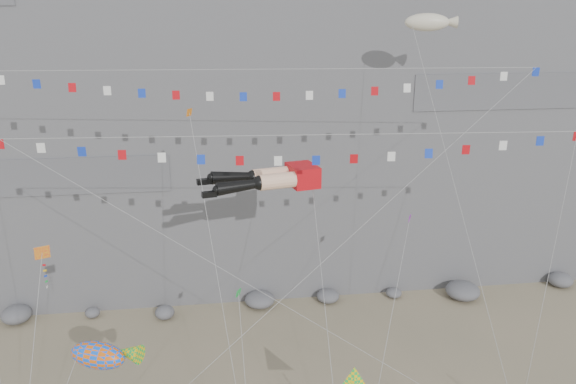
{
  "coord_description": "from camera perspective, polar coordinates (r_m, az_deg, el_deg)",
  "views": [
    {
      "loc": [
        -3.35,
        -26.27,
        24.23
      ],
      "look_at": [
        1.39,
        9.0,
        12.87
      ],
      "focal_mm": 35.0,
      "sensor_mm": 36.0,
      "label": 1
    }
  ],
  "objects": [
    {
      "name": "small_kite_c",
      "position": [
        32.88,
        -5.03,
        -10.63
      ],
      "size": [
        1.0,
        10.2,
        13.04
      ],
      "color": "green",
      "rests_on": "ground"
    },
    {
      "name": "cliff",
      "position": [
        58.38,
        -4.6,
        18.41
      ],
      "size": [
        80.0,
        28.0,
        50.0
      ],
      "primitive_type": "cube",
      "color": "slate",
      "rests_on": "ground"
    },
    {
      "name": "small_kite_b",
      "position": [
        36.94,
        12.15,
        -3.27
      ],
      "size": [
        7.2,
        13.15,
        18.29
      ],
      "color": "purple",
      "rests_on": "ground"
    },
    {
      "name": "flag_banner_upper",
      "position": [
        35.24,
        -2.94,
        12.31
      ],
      "size": [
        35.06,
        14.04,
        27.76
      ],
      "color": "red",
      "rests_on": "ground"
    },
    {
      "name": "small_kite_a",
      "position": [
        35.24,
        -9.84,
        7.05
      ],
      "size": [
        3.56,
        14.5,
        23.19
      ],
      "color": "orange",
      "rests_on": "ground"
    },
    {
      "name": "talus_boulders",
      "position": [
        49.42,
        -2.88,
        -10.88
      ],
      "size": [
        60.0,
        3.0,
        1.2
      ],
      "primitive_type": null,
      "color": "slate",
      "rests_on": "ground"
    },
    {
      "name": "flag_banner_lower",
      "position": [
        31.49,
        0.98,
        5.76
      ],
      "size": [
        32.38,
        6.53,
        22.24
      ],
      "color": "red",
      "rests_on": "ground"
    },
    {
      "name": "legs_kite",
      "position": [
        34.94,
        -1.66,
        1.38
      ],
      "size": [
        7.71,
        16.46,
        20.84
      ],
      "rotation": [
        0.0,
        0.0,
        0.22
      ],
      "color": "red",
      "rests_on": "ground"
    },
    {
      "name": "fish_windsock",
      "position": [
        31.0,
        -18.78,
        -15.45
      ],
      "size": [
        6.43,
        4.2,
        9.24
      ],
      "color": "#EC5D0C",
      "rests_on": "ground"
    },
    {
      "name": "blimp_windsock",
      "position": [
        41.39,
        13.95,
        16.31
      ],
      "size": [
        4.45,
        15.52,
        27.71
      ],
      "color": "beige",
      "rests_on": "ground"
    },
    {
      "name": "harlequin_kite",
      "position": [
        32.88,
        -23.71,
        -5.78
      ],
      "size": [
        1.68,
        8.16,
        14.05
      ],
      "color": "red",
      "rests_on": "ground"
    }
  ]
}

